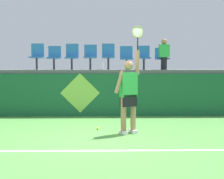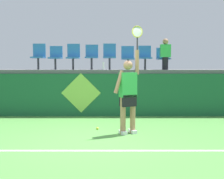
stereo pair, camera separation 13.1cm
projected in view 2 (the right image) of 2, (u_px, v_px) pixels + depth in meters
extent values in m
plane|color=#519342|center=(94.00, 142.00, 6.20)|extent=(40.00, 40.00, 0.00)
cube|color=#195633|center=(100.00, 95.00, 9.43)|extent=(11.43, 0.20, 1.37)
cube|color=#56565B|center=(102.00, 71.00, 10.80)|extent=(11.43, 2.97, 0.12)
cube|color=white|center=(92.00, 151.00, 5.55)|extent=(10.28, 0.08, 0.01)
cube|color=white|center=(123.00, 132.00, 6.92)|extent=(0.21, 0.29, 0.08)
cube|color=white|center=(133.00, 131.00, 7.02)|extent=(0.21, 0.29, 0.08)
cylinder|color=#A87A56|center=(123.00, 116.00, 6.89)|extent=(0.13, 0.13, 0.88)
cylinder|color=#A87A56|center=(133.00, 115.00, 6.99)|extent=(0.13, 0.13, 0.88)
cube|color=black|center=(128.00, 100.00, 6.91)|extent=(0.42, 0.35, 0.28)
cube|color=green|center=(128.00, 85.00, 6.88)|extent=(0.44, 0.35, 0.58)
sphere|color=#A87A56|center=(128.00, 65.00, 6.84)|extent=(0.22, 0.22, 0.22)
cylinder|color=#A87A56|center=(119.00, 82.00, 6.78)|extent=(0.27, 0.18, 0.55)
cylinder|color=#A87A56|center=(137.00, 62.00, 6.93)|extent=(0.09, 0.09, 0.58)
cylinder|color=black|center=(137.00, 44.00, 6.90)|extent=(0.03, 0.03, 0.30)
torus|color=gold|center=(138.00, 32.00, 6.88)|extent=(0.27, 0.13, 0.28)
ellipsoid|color=silver|center=(138.00, 32.00, 6.88)|extent=(0.23, 0.11, 0.24)
sphere|color=#D1E533|center=(98.00, 128.00, 7.39)|extent=(0.07, 0.07, 0.07)
cylinder|color=white|center=(104.00, 66.00, 9.46)|extent=(0.06, 0.06, 0.26)
cylinder|color=#38383D|center=(39.00, 64.00, 10.06)|extent=(0.07, 0.07, 0.39)
cube|color=#2D70B2|center=(38.00, 57.00, 10.04)|extent=(0.44, 0.42, 0.05)
cube|color=#2D70B2|center=(40.00, 50.00, 10.21)|extent=(0.44, 0.04, 0.46)
cylinder|color=#38383D|center=(56.00, 64.00, 10.06)|extent=(0.07, 0.07, 0.37)
cube|color=#2D70B2|center=(56.00, 58.00, 10.05)|extent=(0.44, 0.42, 0.05)
cube|color=#2D70B2|center=(56.00, 52.00, 10.22)|extent=(0.44, 0.04, 0.40)
cylinder|color=#38383D|center=(73.00, 64.00, 10.06)|extent=(0.07, 0.07, 0.38)
cube|color=#2D70B2|center=(73.00, 58.00, 10.04)|extent=(0.44, 0.42, 0.05)
cube|color=#2D70B2|center=(74.00, 51.00, 10.21)|extent=(0.44, 0.04, 0.47)
cylinder|color=#38383D|center=(92.00, 64.00, 10.06)|extent=(0.07, 0.07, 0.39)
cube|color=#2D70B2|center=(92.00, 57.00, 10.04)|extent=(0.44, 0.42, 0.05)
cube|color=#2D70B2|center=(92.00, 51.00, 10.21)|extent=(0.44, 0.04, 0.43)
cylinder|color=#38383D|center=(110.00, 64.00, 10.06)|extent=(0.07, 0.07, 0.39)
cube|color=#2D70B2|center=(110.00, 58.00, 10.04)|extent=(0.44, 0.42, 0.05)
cube|color=#2D70B2|center=(110.00, 50.00, 10.21)|extent=(0.44, 0.04, 0.47)
cylinder|color=#38383D|center=(128.00, 65.00, 10.06)|extent=(0.07, 0.07, 0.34)
cube|color=#2D70B2|center=(128.00, 59.00, 10.05)|extent=(0.44, 0.42, 0.05)
cube|color=#2D70B2|center=(128.00, 52.00, 10.22)|extent=(0.44, 0.04, 0.43)
cylinder|color=#38383D|center=(145.00, 64.00, 10.06)|extent=(0.07, 0.07, 0.37)
cube|color=#2D70B2|center=(145.00, 58.00, 10.04)|extent=(0.44, 0.42, 0.05)
cube|color=#2D70B2|center=(145.00, 52.00, 10.21)|extent=(0.44, 0.04, 0.41)
cylinder|color=#38383D|center=(164.00, 65.00, 10.06)|extent=(0.07, 0.07, 0.35)
cube|color=#2D70B2|center=(164.00, 59.00, 10.04)|extent=(0.44, 0.42, 0.05)
cube|color=#2D70B2|center=(163.00, 53.00, 10.22)|extent=(0.44, 0.04, 0.36)
cylinder|color=black|center=(165.00, 63.00, 9.73)|extent=(0.20, 0.20, 0.42)
cube|color=green|center=(166.00, 51.00, 9.70)|extent=(0.34, 0.20, 0.42)
sphere|color=#A87A56|center=(166.00, 42.00, 9.67)|extent=(0.20, 0.20, 0.20)
cube|color=#195633|center=(81.00, 116.00, 9.38)|extent=(0.90, 0.01, 0.00)
plane|color=#8CC64C|center=(81.00, 93.00, 9.31)|extent=(1.27, 0.00, 1.27)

